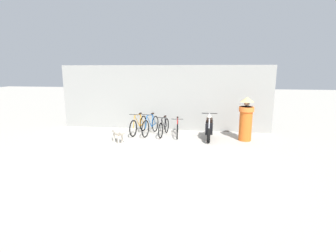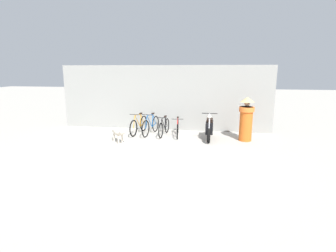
% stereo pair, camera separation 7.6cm
% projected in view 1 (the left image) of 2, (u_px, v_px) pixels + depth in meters
% --- Properties ---
extents(ground_plane, '(60.00, 60.00, 0.00)m').
position_uv_depth(ground_plane, '(144.00, 153.00, 8.70)').
color(ground_plane, '#ADA89E').
extents(shop_wall_back, '(9.58, 0.20, 2.90)m').
position_uv_depth(shop_wall_back, '(163.00, 98.00, 11.87)').
color(shop_wall_back, gray).
rests_on(shop_wall_back, ground).
extents(bicycle_0, '(0.46, 1.73, 0.91)m').
position_uv_depth(bicycle_0, '(138.00, 125.00, 11.22)').
color(bicycle_0, black).
rests_on(bicycle_0, ground).
extents(bicycle_1, '(0.48, 1.75, 0.92)m').
position_uv_depth(bicycle_1, '(151.00, 126.00, 11.12)').
color(bicycle_1, black).
rests_on(bicycle_1, ground).
extents(bicycle_2, '(0.46, 1.59, 0.83)m').
position_uv_depth(bicycle_2, '(164.00, 127.00, 10.95)').
color(bicycle_2, black).
rests_on(bicycle_2, ground).
extents(bicycle_3, '(0.46, 1.63, 0.79)m').
position_uv_depth(bicycle_3, '(177.00, 128.00, 10.88)').
color(bicycle_3, black).
rests_on(bicycle_3, ground).
extents(motorcycle, '(0.58, 1.81, 1.10)m').
position_uv_depth(motorcycle, '(209.00, 128.00, 10.40)').
color(motorcycle, black).
rests_on(motorcycle, ground).
extents(stray_dog, '(0.83, 0.83, 0.62)m').
position_uv_depth(stray_dog, '(119.00, 132.00, 9.79)').
color(stray_dog, beige).
rests_on(stray_dog, ground).
extents(person_in_robes, '(0.78, 0.78, 1.70)m').
position_uv_depth(person_in_robes, '(246.00, 118.00, 10.06)').
color(person_in_robes, orange).
rests_on(person_in_robes, ground).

